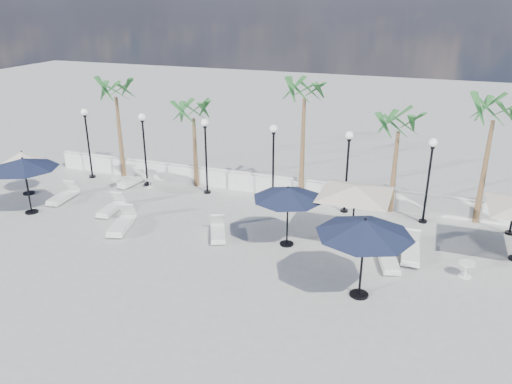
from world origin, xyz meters
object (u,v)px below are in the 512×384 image
(lounger_2, at_px, (111,207))
(lounger_4, at_px, (218,232))
(lounger_1, at_px, (132,181))
(lounger_6, at_px, (388,259))
(lounger_5, at_px, (411,250))
(parasol_cream_small, at_px, (22,157))
(parasol_navy_mid, at_px, (288,194))
(parasol_navy_left, at_px, (23,164))
(parasol_cream_sq_a, at_px, (356,186))
(lounger_3, at_px, (122,223))
(parasol_navy_right, at_px, (365,228))
(lounger_0, at_px, (63,196))

(lounger_2, xyz_separation_m, lounger_4, (5.67, -0.68, -0.00))
(lounger_1, bearing_deg, lounger_6, -11.19)
(lounger_2, height_order, lounger_5, lounger_5)
(lounger_4, relative_size, parasol_cream_small, 0.84)
(lounger_1, distance_m, lounger_5, 14.80)
(lounger_4, bearing_deg, parasol_navy_mid, -19.00)
(lounger_4, xyz_separation_m, parasol_navy_left, (-9.14, -0.62, 2.14))
(lounger_2, bearing_deg, parasol_cream_small, 166.91)
(parasol_navy_mid, bearing_deg, parasol_cream_sq_a, 22.66)
(lounger_1, distance_m, parasol_navy_mid, 10.61)
(lounger_3, relative_size, parasol_cream_small, 0.99)
(lounger_4, height_order, parasol_navy_right, parasol_navy_right)
(lounger_0, distance_m, lounger_4, 8.80)
(lounger_0, distance_m, lounger_3, 4.91)
(parasol_navy_mid, bearing_deg, parasol_cream_small, 176.18)
(lounger_4, bearing_deg, parasol_cream_sq_a, -11.08)
(lounger_5, height_order, parasol_navy_mid, parasol_navy_mid)
(lounger_0, relative_size, lounger_3, 0.89)
(parasol_cream_sq_a, bearing_deg, parasol_navy_left, -172.38)
(lounger_3, xyz_separation_m, parasol_navy_mid, (7.06, 1.02, 1.95))
(lounger_6, bearing_deg, parasol_cream_small, 160.41)
(lounger_6, bearing_deg, parasol_navy_right, -121.68)
(lounger_5, bearing_deg, parasol_navy_mid, -175.39)
(lounger_2, xyz_separation_m, parasol_navy_right, (11.90, -3.10, 2.27))
(parasol_navy_right, bearing_deg, lounger_1, 153.36)
(lounger_0, bearing_deg, lounger_1, 52.54)
(lounger_0, distance_m, parasol_cream_small, 2.86)
(parasol_navy_left, bearing_deg, lounger_0, 76.48)
(lounger_0, xyz_separation_m, lounger_4, (8.73, -1.08, -0.02))
(parasol_navy_left, distance_m, parasol_navy_right, 15.47)
(lounger_6, distance_m, parasol_cream_small, 18.06)
(lounger_3, relative_size, lounger_4, 1.19)
(parasol_navy_mid, bearing_deg, lounger_0, 176.16)
(lounger_1, xyz_separation_m, parasol_cream_sq_a, (12.14, -2.80, 2.24))
(parasol_cream_small, bearing_deg, parasol_navy_left, -44.56)
(lounger_3, distance_m, parasol_cream_sq_a, 9.96)
(lounger_2, distance_m, parasol_cream_small, 5.64)
(parasol_navy_right, relative_size, parasol_cream_small, 1.39)
(lounger_2, distance_m, lounger_3, 2.06)
(lounger_4, relative_size, parasol_navy_right, 0.60)
(lounger_1, relative_size, lounger_6, 0.96)
(lounger_4, bearing_deg, parasol_cream_small, 148.66)
(lounger_3, relative_size, parasol_navy_left, 0.74)
(parasol_navy_right, bearing_deg, parasol_navy_mid, 140.72)
(lounger_5, distance_m, parasol_cream_small, 18.75)
(parasol_navy_left, height_order, parasol_cream_small, parasol_navy_left)
(parasol_navy_left, height_order, parasol_navy_right, parasol_navy_right)
(lounger_5, bearing_deg, parasol_cream_small, 175.99)
(lounger_1, distance_m, lounger_4, 7.95)
(lounger_4, distance_m, parasol_navy_left, 9.41)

